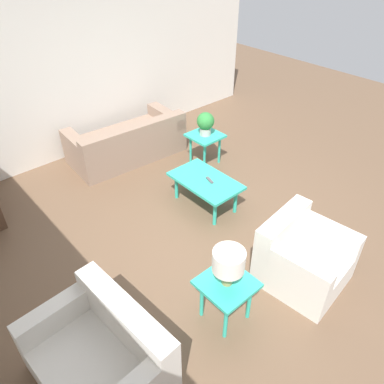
{
  "coord_description": "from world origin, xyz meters",
  "views": [
    {
      "loc": [
        -2.65,
        2.7,
        3.36
      ],
      "look_at": [
        0.21,
        0.17,
        0.55
      ],
      "focal_mm": 35.0,
      "sensor_mm": 36.0,
      "label": 1
    }
  ],
  "objects": [
    {
      "name": "sofa",
      "position": [
        2.28,
        -0.21,
        0.27
      ],
      "size": [
        1.05,
        1.94,
        0.71
      ],
      "rotation": [
        0.0,
        0.0,
        1.51
      ],
      "color": "gray",
      "rests_on": "ground_plane"
    },
    {
      "name": "coffee_table",
      "position": [
        0.42,
        -0.27,
        0.39
      ],
      "size": [
        1.0,
        0.6,
        0.44
      ],
      "color": "#2DB79E",
      "rests_on": "ground_plane"
    },
    {
      "name": "potted_plant",
      "position": [
        1.27,
        -1.07,
        0.73
      ],
      "size": [
        0.28,
        0.28,
        0.38
      ],
      "color": "#B2ADA3",
      "rests_on": "side_table_plant"
    },
    {
      "name": "armchair",
      "position": [
        -1.28,
        -0.14,
        0.31
      ],
      "size": [
        0.94,
        0.94,
        0.77
      ],
      "rotation": [
        0.0,
        0.0,
        -1.46
      ],
      "color": "silver",
      "rests_on": "ground_plane"
    },
    {
      "name": "loveseat",
      "position": [
        -0.83,
        2.12,
        0.3
      ],
      "size": [
        1.24,
        0.93,
        0.77
      ],
      "rotation": [
        0.0,
        0.0,
        3.2
      ],
      "color": "silver",
      "rests_on": "ground_plane"
    },
    {
      "name": "wall_right",
      "position": [
        3.06,
        0.0,
        1.35
      ],
      "size": [
        0.12,
        7.2,
        2.7
      ],
      "color": "silver",
      "rests_on": "ground_plane"
    },
    {
      "name": "remote_control",
      "position": [
        0.36,
        -0.29,
        0.45
      ],
      "size": [
        0.16,
        0.08,
        0.02
      ],
      "color": "#4C4C51",
      "rests_on": "coffee_table"
    },
    {
      "name": "side_table_lamp",
      "position": [
        -1.09,
        0.87,
        0.44
      ],
      "size": [
        0.5,
        0.5,
        0.52
      ],
      "color": "#2DB79E",
      "rests_on": "ground_plane"
    },
    {
      "name": "table_lamp",
      "position": [
        -1.09,
        0.87,
        0.8
      ],
      "size": [
        0.31,
        0.31,
        0.41
      ],
      "color": "#997F4C",
      "rests_on": "side_table_lamp"
    },
    {
      "name": "side_table_plant",
      "position": [
        1.27,
        -1.07,
        0.44
      ],
      "size": [
        0.5,
        0.5,
        0.52
      ],
      "color": "#2DB79E",
      "rests_on": "ground_plane"
    },
    {
      "name": "ground_plane",
      "position": [
        0.0,
        0.0,
        0.0
      ],
      "size": [
        14.0,
        14.0,
        0.0
      ],
      "primitive_type": "plane",
      "color": "brown"
    }
  ]
}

